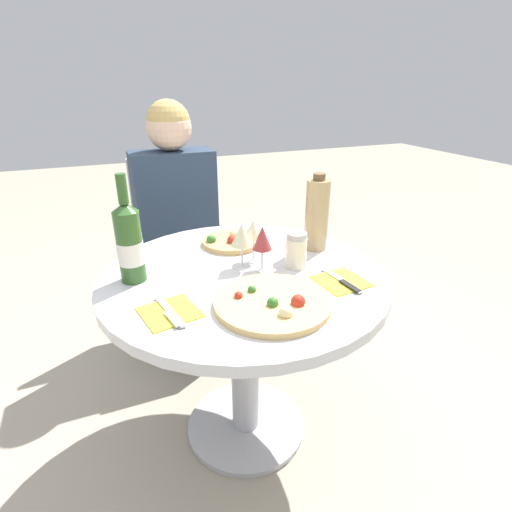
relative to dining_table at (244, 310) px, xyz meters
The scene contains 14 objects.
ground_plane 0.56m from the dining_table, ahead, with size 12.00×12.00×0.00m, color #9E937F.
dining_table is the anchor object (origin of this frame).
chair_behind_diner 0.86m from the dining_table, 94.25° to the left, with size 0.39×0.39×0.94m.
seated_diner 0.72m from the dining_table, 95.08° to the left, with size 0.39×0.41×1.23m.
pizza_large 0.29m from the dining_table, 90.27° to the right, with size 0.34×0.34×0.05m.
pizza_small_far 0.31m from the dining_table, 79.70° to the left, with size 0.24×0.24×0.05m.
wine_bottle 0.45m from the dining_table, 165.90° to the left, with size 0.08×0.08×0.35m.
tall_carafe 0.45m from the dining_table, 16.16° to the left, with size 0.09×0.09×0.29m.
sugar_shaker 0.28m from the dining_table, ahead, with size 0.07×0.07×0.13m.
wine_glass_front_right 0.27m from the dining_table, ahead, with size 0.07×0.07×0.16m.
wine_glass_back_right 0.28m from the dining_table, 50.03° to the left, with size 0.07×0.07×0.15m.
wine_glass_center 0.27m from the dining_table, 75.94° to the left, with size 0.07×0.07×0.16m.
place_setting_left 0.36m from the dining_table, 150.23° to the right, with size 0.18×0.19×0.01m.
place_setting_right 0.36m from the dining_table, 34.90° to the right, with size 0.16×0.19×0.01m.
Camera 1 is at (-0.42, -1.13, 1.31)m, focal length 28.00 mm.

